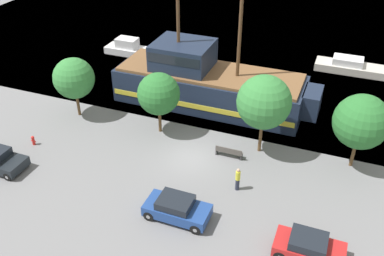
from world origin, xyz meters
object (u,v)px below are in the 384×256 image
at_px(moored_boat_dockside, 130,49).
at_px(fire_hydrant, 33,140).
at_px(pirate_ship, 207,83).
at_px(pedestrian_walking_near, 238,179).
at_px(bench_promenade_east, 229,152).
at_px(parked_car_curb_front, 177,208).
at_px(parked_car_curb_rear, 309,247).
at_px(moored_boat_outer, 351,67).

relative_size(moored_boat_dockside, fire_hydrant, 7.53).
xyz_separation_m(pirate_ship, fire_hydrant, (-10.16, -10.98, -1.58)).
bearing_deg(pedestrian_walking_near, fire_hydrant, -177.60).
distance_m(fire_hydrant, bench_promenade_east, 14.94).
distance_m(pirate_ship, parked_car_curb_front, 14.55).
distance_m(parked_car_curb_rear, bench_promenade_east, 9.97).
bearing_deg(pedestrian_walking_near, moored_boat_outer, 75.37).
bearing_deg(parked_car_curb_front, fire_hydrant, 166.55).
xyz_separation_m(parked_car_curb_front, fire_hydrant, (-13.29, 3.18, -0.31)).
distance_m(moored_boat_outer, bench_promenade_east, 19.95).
relative_size(pirate_ship, moored_boat_dockside, 3.06).
bearing_deg(parked_car_curb_rear, pirate_ship, 127.61).
relative_size(pirate_ship, parked_car_curb_rear, 4.62).
bearing_deg(moored_boat_dockside, bench_promenade_east, -42.16).
bearing_deg(pirate_ship, parked_car_curb_rear, -52.39).
distance_m(moored_boat_outer, pedestrian_walking_near, 22.56).
bearing_deg(fire_hydrant, bench_promenade_east, 15.21).
bearing_deg(parked_car_curb_front, parked_car_curb_rear, -1.37).
bearing_deg(bench_promenade_east, pedestrian_walking_near, -64.05).
relative_size(pirate_ship, parked_car_curb_front, 4.43).
height_order(parked_car_curb_rear, bench_promenade_east, parked_car_curb_rear).
distance_m(pirate_ship, pedestrian_walking_near, 11.90).
bearing_deg(fire_hydrant, pedestrian_walking_near, 2.40).
relative_size(moored_boat_outer, fire_hydrant, 9.60).
xyz_separation_m(parked_car_curb_front, pedestrian_walking_near, (2.71, 3.85, 0.15)).
xyz_separation_m(parked_car_curb_rear, pedestrian_walking_near, (-5.22, 4.04, 0.14)).
xyz_separation_m(pirate_ship, bench_promenade_east, (4.25, -7.06, -1.54)).
bearing_deg(moored_boat_dockside, fire_hydrant, -85.31).
xyz_separation_m(bench_promenade_east, pedestrian_walking_near, (1.58, -3.25, 0.42)).
distance_m(moored_boat_outer, parked_car_curb_front, 27.01).
xyz_separation_m(pirate_ship, pedestrian_walking_near, (5.84, -10.31, -1.12)).
bearing_deg(bench_promenade_east, moored_boat_outer, 68.61).
xyz_separation_m(pirate_ship, parked_car_curb_rear, (11.05, -14.35, -1.27)).
xyz_separation_m(parked_car_curb_rear, fire_hydrant, (-21.21, 3.37, -0.32)).
distance_m(moored_boat_dockside, moored_boat_outer, 23.57).
xyz_separation_m(pirate_ship, parked_car_curb_front, (3.13, -14.16, -1.27)).
bearing_deg(moored_boat_outer, pedestrian_walking_near, -104.63).
height_order(parked_car_curb_front, parked_car_curb_rear, parked_car_curb_rear).
distance_m(moored_boat_dockside, parked_car_curb_rear, 31.42).
relative_size(pirate_ship, bench_promenade_east, 8.82).
bearing_deg(parked_car_curb_rear, fire_hydrant, 170.98).
relative_size(pirate_ship, fire_hydrant, 23.03).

